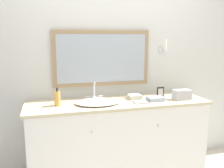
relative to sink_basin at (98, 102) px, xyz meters
The scene contains 9 objects.
wall_back 0.56m from the sink_basin, 55.91° to the left, with size 8.00×0.18×2.55m.
vanity_counter 0.52m from the sink_basin, ahead, with size 2.02×0.60×0.88m.
sink_basin is the anchor object (origin of this frame).
soap_bottle 0.43m from the sink_basin, behind, with size 0.07×0.07×0.19m.
appliance_box 0.97m from the sink_basin, ahead, with size 0.19×0.12×0.11m.
picture_frame 0.79m from the sink_basin, ahead, with size 0.09×0.01×0.12m.
hand_towel_near_sink 0.47m from the sink_basin, 11.27° to the left, with size 0.14×0.13×0.05m.
hand_towel_far_corner 0.65m from the sink_basin, ahead, with size 0.18×0.14×0.04m.
metal_tray 0.47m from the sink_basin, 11.64° to the right, with size 0.15×0.12×0.01m.
Camera 1 is at (-0.76, -2.27, 1.58)m, focal length 40.00 mm.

